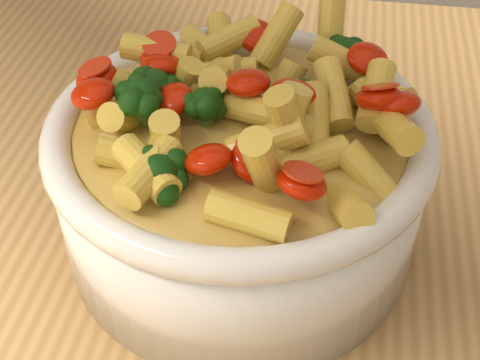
# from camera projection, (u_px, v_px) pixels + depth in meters

# --- Properties ---
(table) EXTENTS (1.20, 0.80, 0.90)m
(table) POSITION_uv_depth(u_px,v_px,m) (132.00, 313.00, 0.56)
(table) COLOR tan
(table) RESTS_ON ground
(serving_bowl) EXTENTS (0.25, 0.25, 0.11)m
(serving_bowl) POSITION_uv_depth(u_px,v_px,m) (240.00, 179.00, 0.45)
(serving_bowl) COLOR white
(serving_bowl) RESTS_ON table
(pasta_salad) EXTENTS (0.20, 0.20, 0.04)m
(pasta_salad) POSITION_uv_depth(u_px,v_px,m) (240.00, 96.00, 0.41)
(pasta_salad) COLOR #FACE4F
(pasta_salad) RESTS_ON serving_bowl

